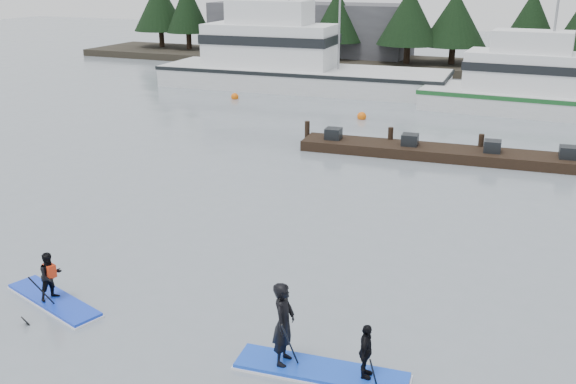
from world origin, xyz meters
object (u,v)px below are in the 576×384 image
at_px(floating_dock, 455,154).
at_px(fishing_boat_large, 294,76).
at_px(paddleboard_duo, 313,345).
at_px(paddleboard_solo, 52,286).
at_px(fishing_boat_medium, 551,102).

bearing_deg(floating_dock, fishing_boat_large, 129.69).
distance_m(fishing_boat_large, paddleboard_duo, 33.55).
relative_size(floating_dock, paddleboard_solo, 4.27).
bearing_deg(paddleboard_duo, floating_dock, 84.21).
xyz_separation_m(fishing_boat_large, paddleboard_duo, (13.22, -30.83, -0.21)).
bearing_deg(fishing_boat_medium, floating_dock, -104.92).
bearing_deg(paddleboard_duo, fishing_boat_medium, 77.51).
bearing_deg(paddleboard_solo, fishing_boat_medium, 87.29).
height_order(fishing_boat_large, paddleboard_solo, fishing_boat_large).
xyz_separation_m(fishing_boat_large, paddleboard_solo, (6.26, -30.63, -0.40)).
relative_size(floating_dock, paddleboard_duo, 3.77).
bearing_deg(paddleboard_duo, paddleboard_solo, 172.87).
height_order(fishing_boat_medium, paddleboard_duo, fishing_boat_medium).
bearing_deg(fishing_boat_large, paddleboard_solo, -81.58).
bearing_deg(fishing_boat_medium, paddleboard_solo, -108.62).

